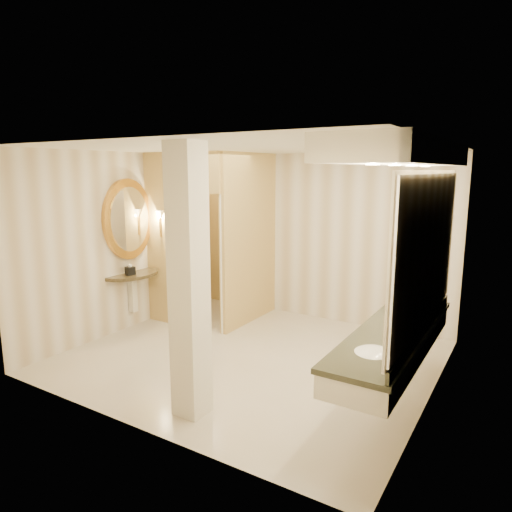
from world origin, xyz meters
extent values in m
plane|color=beige|center=(0.00, 0.00, 0.00)|extent=(4.50, 4.50, 0.00)
plane|color=silver|center=(0.00, 0.00, 2.70)|extent=(4.50, 4.50, 0.00)
cube|color=silver|center=(0.00, 2.00, 1.35)|extent=(4.50, 0.02, 2.70)
cube|color=silver|center=(0.00, -2.00, 1.35)|extent=(4.50, 0.02, 2.70)
cube|color=silver|center=(-2.25, 0.00, 1.35)|extent=(0.02, 4.00, 2.70)
cube|color=silver|center=(2.25, 0.00, 1.35)|extent=(0.02, 4.00, 2.70)
cube|color=#E7C979|center=(-0.80, 1.25, 1.35)|extent=(0.10, 1.50, 2.70)
cube|color=#E7C979|center=(-1.93, 0.50, 1.35)|extent=(0.65, 0.10, 2.70)
cube|color=#E7C979|center=(-1.20, 0.50, 2.40)|extent=(0.80, 0.10, 0.60)
cube|color=silver|center=(-0.98, 0.85, 1.05)|extent=(0.41, 0.73, 2.10)
cylinder|color=gold|center=(-1.93, 0.43, 1.55)|extent=(0.03, 0.03, 0.30)
cone|color=silver|center=(-1.93, 0.43, 1.75)|extent=(0.14, 0.14, 0.14)
cube|color=silver|center=(1.95, -0.40, 0.73)|extent=(0.60, 2.50, 0.24)
cube|color=black|center=(1.95, -0.40, 0.85)|extent=(0.64, 2.54, 0.05)
cube|color=black|center=(2.23, -0.40, 0.92)|extent=(0.03, 2.50, 0.10)
ellipsoid|color=white|center=(1.95, -1.08, 0.83)|extent=(0.40, 0.44, 0.15)
cylinder|color=gold|center=(2.15, -1.08, 0.96)|extent=(0.03, 0.03, 0.22)
ellipsoid|color=white|center=(1.95, 0.28, 0.83)|extent=(0.40, 0.44, 0.15)
cylinder|color=gold|center=(2.15, 0.28, 0.96)|extent=(0.03, 0.03, 0.22)
cube|color=white|center=(2.23, -0.40, 1.70)|extent=(0.03, 2.50, 1.40)
cube|color=silver|center=(1.95, -0.40, 2.59)|extent=(0.75, 2.70, 0.22)
cylinder|color=black|center=(-2.23, 0.04, 0.85)|extent=(0.94, 0.94, 0.05)
cube|color=silver|center=(-2.19, 0.04, 0.55)|extent=(0.10, 0.10, 0.60)
cylinder|color=gold|center=(-2.21, 0.04, 1.70)|extent=(0.07, 0.94, 0.94)
cylinder|color=white|center=(-2.17, 0.04, 1.70)|extent=(0.02, 0.75, 0.75)
cube|color=silver|center=(0.24, -1.49, 1.35)|extent=(0.30, 0.30, 2.70)
cube|color=black|center=(-2.10, -0.07, 0.94)|extent=(0.15, 0.15, 0.12)
imported|color=white|center=(-1.26, 1.75, 0.38)|extent=(0.49, 0.78, 0.77)
imported|color=beige|center=(1.89, -0.06, 0.95)|extent=(0.08, 0.08, 0.14)
imported|color=silver|center=(1.87, -0.08, 0.93)|extent=(0.10, 0.10, 0.10)
imported|color=#C6B28C|center=(1.90, 0.00, 0.97)|extent=(0.08, 0.08, 0.19)
camera|label=1|loc=(3.04, -4.80, 2.43)|focal=32.00mm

